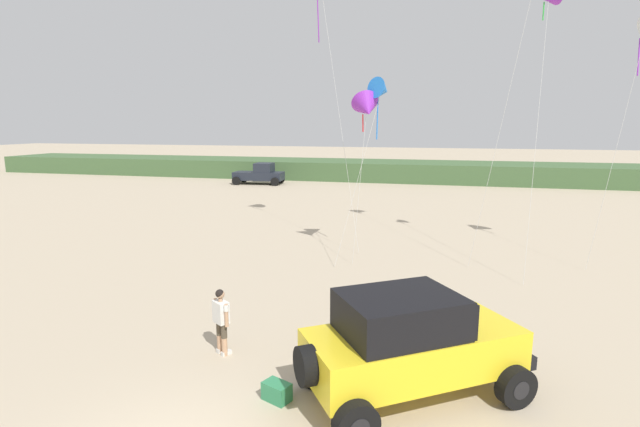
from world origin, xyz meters
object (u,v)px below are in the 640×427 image
(cooler_box, at_px, (277,391))
(distant_pickup, at_px, (260,174))
(person_watching, at_px, (221,318))
(kite_green_box, at_px, (382,90))
(jeep, at_px, (411,343))
(kite_purple_stunt, at_px, (367,108))

(cooler_box, relative_size, distant_pickup, 0.12)
(person_watching, bearing_deg, kite_green_box, 75.33)
(jeep, height_order, kite_green_box, kite_green_box)
(person_watching, bearing_deg, jeep, -9.88)
(cooler_box, height_order, kite_purple_stunt, kite_purple_stunt)
(person_watching, xyz_separation_m, kite_green_box, (2.57, 9.81, 5.99))
(distant_pickup, bearing_deg, cooler_box, -68.32)
(cooler_box, xyz_separation_m, kite_green_box, (0.59, 11.40, 6.73))
(kite_green_box, xyz_separation_m, kite_purple_stunt, (-0.52, -0.42, -0.71))
(person_watching, height_order, kite_green_box, kite_green_box)
(distant_pickup, xyz_separation_m, kite_purple_stunt, (13.48, -22.74, 5.27))
(jeep, relative_size, cooler_box, 8.80)
(jeep, height_order, distant_pickup, jeep)
(jeep, relative_size, kite_purple_stunt, 0.71)
(kite_purple_stunt, bearing_deg, distant_pickup, 120.66)
(distant_pickup, relative_size, kite_green_box, 0.63)
(cooler_box, xyz_separation_m, distant_pickup, (-13.41, 33.72, 0.75))
(kite_purple_stunt, bearing_deg, cooler_box, -90.38)
(distant_pickup, height_order, kite_purple_stunt, kite_purple_stunt)
(jeep, bearing_deg, kite_purple_stunt, 104.08)
(person_watching, distance_m, kite_green_box, 11.77)
(jeep, xyz_separation_m, kite_green_box, (-2.03, 10.61, 5.72))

